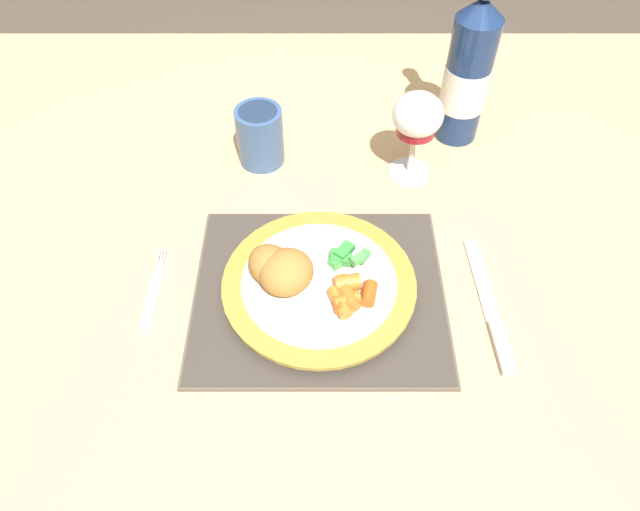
{
  "coord_description": "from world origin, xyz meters",
  "views": [
    {
      "loc": [
        0.04,
        -0.54,
        1.33
      ],
      "look_at": [
        0.04,
        -0.08,
        0.78
      ],
      "focal_mm": 32.0,
      "sensor_mm": 36.0,
      "label": 1
    }
  ],
  "objects_px": {
    "fork": "(155,293)",
    "table_knife": "(493,315)",
    "dining_table": "(294,262)",
    "drinking_cup": "(261,135)",
    "dinner_plate": "(320,285)",
    "wine_glass": "(418,119)",
    "bottle": "(469,73)"
  },
  "relations": [
    {
      "from": "fork",
      "to": "table_knife",
      "type": "relative_size",
      "value": 0.61
    },
    {
      "from": "dining_table",
      "to": "drinking_cup",
      "type": "height_order",
      "value": "drinking_cup"
    },
    {
      "from": "fork",
      "to": "dinner_plate",
      "type": "bearing_deg",
      "value": 0.61
    },
    {
      "from": "dining_table",
      "to": "table_knife",
      "type": "xyz_separation_m",
      "value": [
        0.25,
        -0.14,
        0.07
      ]
    },
    {
      "from": "dinner_plate",
      "to": "fork",
      "type": "distance_m",
      "value": 0.21
    },
    {
      "from": "dining_table",
      "to": "wine_glass",
      "type": "relative_size",
      "value": 11.46
    },
    {
      "from": "dinner_plate",
      "to": "fork",
      "type": "xyz_separation_m",
      "value": [
        -0.21,
        -0.0,
        -0.01
      ]
    },
    {
      "from": "dining_table",
      "to": "table_knife",
      "type": "bearing_deg",
      "value": -29.41
    },
    {
      "from": "drinking_cup",
      "to": "dinner_plate",
      "type": "bearing_deg",
      "value": -71.03
    },
    {
      "from": "wine_glass",
      "to": "drinking_cup",
      "type": "bearing_deg",
      "value": 172.18
    },
    {
      "from": "dinner_plate",
      "to": "wine_glass",
      "type": "distance_m",
      "value": 0.28
    },
    {
      "from": "table_knife",
      "to": "drinking_cup",
      "type": "height_order",
      "value": "drinking_cup"
    },
    {
      "from": "bottle",
      "to": "dining_table",
      "type": "bearing_deg",
      "value": -140.48
    },
    {
      "from": "dining_table",
      "to": "bottle",
      "type": "bearing_deg",
      "value": 39.52
    },
    {
      "from": "dining_table",
      "to": "drinking_cup",
      "type": "bearing_deg",
      "value": 108.21
    },
    {
      "from": "dining_table",
      "to": "fork",
      "type": "height_order",
      "value": "fork"
    },
    {
      "from": "dining_table",
      "to": "dinner_plate",
      "type": "relative_size",
      "value": 6.55
    },
    {
      "from": "wine_glass",
      "to": "bottle",
      "type": "height_order",
      "value": "bottle"
    },
    {
      "from": "table_knife",
      "to": "wine_glass",
      "type": "bearing_deg",
      "value": 106.18
    },
    {
      "from": "bottle",
      "to": "drinking_cup",
      "type": "xyz_separation_m",
      "value": [
        -0.31,
        -0.06,
        -0.07
      ]
    },
    {
      "from": "dining_table",
      "to": "dinner_plate",
      "type": "height_order",
      "value": "dinner_plate"
    },
    {
      "from": "dining_table",
      "to": "dinner_plate",
      "type": "bearing_deg",
      "value": -69.99
    },
    {
      "from": "wine_glass",
      "to": "bottle",
      "type": "bearing_deg",
      "value": 48.44
    },
    {
      "from": "dinner_plate",
      "to": "table_knife",
      "type": "relative_size",
      "value": 1.19
    },
    {
      "from": "table_knife",
      "to": "drinking_cup",
      "type": "distance_m",
      "value": 0.42
    },
    {
      "from": "table_knife",
      "to": "wine_glass",
      "type": "relative_size",
      "value": 1.48
    },
    {
      "from": "dining_table",
      "to": "table_knife",
      "type": "relative_size",
      "value": 7.77
    },
    {
      "from": "bottle",
      "to": "drinking_cup",
      "type": "bearing_deg",
      "value": -168.38
    },
    {
      "from": "table_knife",
      "to": "bottle",
      "type": "height_order",
      "value": "bottle"
    },
    {
      "from": "dinner_plate",
      "to": "fork",
      "type": "bearing_deg",
      "value": -179.39
    },
    {
      "from": "dinner_plate",
      "to": "table_knife",
      "type": "xyz_separation_m",
      "value": [
        0.21,
        -0.03,
        -0.01
      ]
    },
    {
      "from": "drinking_cup",
      "to": "fork",
      "type": "bearing_deg",
      "value": -114.78
    }
  ]
}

